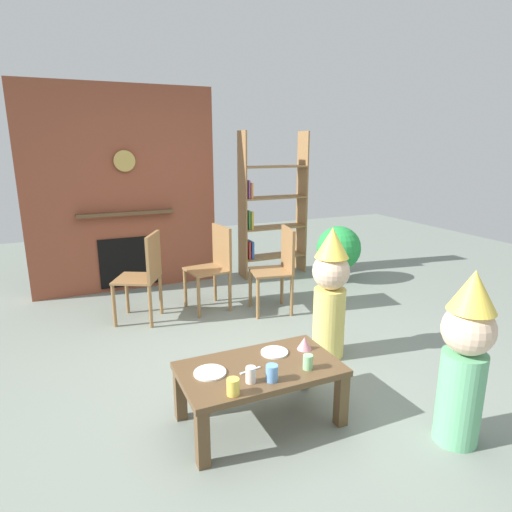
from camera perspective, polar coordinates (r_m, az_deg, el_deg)
The scene contains 18 objects.
ground_plane at distance 3.53m, azimuth 0.44°, elevation -15.20°, with size 12.00×12.00×0.00m, color gray.
brick_fireplace_feature at distance 5.45m, azimuth -16.97°, elevation 8.08°, with size 2.20×0.28×2.40m.
bookshelf at distance 5.83m, azimuth 1.78°, elevation 5.96°, with size 0.90×0.28×1.90m.
coffee_table at distance 2.85m, azimuth 0.51°, elevation -15.36°, with size 1.00×0.57×0.39m.
paper_cup_near_left at distance 2.65m, azimuth 2.08°, elevation -15.03°, with size 0.07×0.07×0.10m, color #669EE0.
paper_cup_near_right at distance 2.53m, azimuth -3.01°, elevation -16.69°, with size 0.07×0.07×0.10m, color #F2CC4C.
paper_cup_center at distance 2.79m, azimuth 6.80°, elevation -13.59°, with size 0.06×0.06×0.09m, color #8CD18C.
paper_cup_far_left at distance 2.63m, azimuth -0.70°, elevation -15.25°, with size 0.06×0.06×0.10m, color silver.
paper_plate_front at distance 2.98m, azimuth 2.42°, elevation -12.46°, with size 0.18×0.18×0.01m, color white.
paper_plate_rear at distance 2.76m, azimuth -6.04°, elevation -14.91°, with size 0.20×0.20×0.01m, color white.
birthday_cake_slice at distance 3.03m, azimuth 6.35°, elevation -11.26°, with size 0.10×0.10×0.09m, color pink.
table_fork at distance 2.77m, azimuth -0.74°, elevation -14.72°, with size 0.15×0.02×0.01m, color silver.
child_with_cone_hat at distance 2.85m, azimuth 25.67°, elevation -11.51°, with size 0.30×0.30×1.08m.
child_in_pink at distance 3.63m, azimuth 9.67°, elevation -4.40°, with size 0.31×0.31×1.10m.
dining_chair_left at distance 4.46m, azimuth -14.27°, elevation -2.04°, with size 0.54×0.54×0.90m.
dining_chair_middle at distance 4.69m, azimuth -5.46°, elevation -0.83°, with size 0.45×0.45×0.90m.
dining_chair_right at distance 4.59m, azimuth 3.04°, elevation -1.12°, with size 0.47×0.47×0.90m.
potted_plant_tall at distance 5.67m, azimuth 10.75°, elevation 0.85°, with size 0.56×0.56×0.73m.
Camera 1 is at (-1.27, -2.78, 1.75)m, focal length 30.61 mm.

